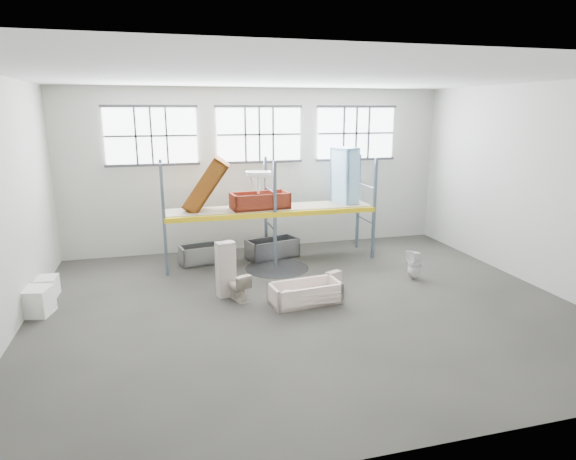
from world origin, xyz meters
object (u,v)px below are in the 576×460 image
object	(u,v)px
bathtub_beige	(305,293)
toilet_white	(414,265)
cistern_tall	(226,269)
bucket	(289,299)
steel_tub_right	(272,248)
rust_tub_flat	(260,201)
blue_tub_upright	(345,177)
carton_near	(34,301)
steel_tub_left	(206,254)
toilet_beige	(238,286)

from	to	relation	value
bathtub_beige	toilet_white	world-z (taller)	toilet_white
bathtub_beige	cistern_tall	distance (m)	1.96
bathtub_beige	bucket	world-z (taller)	bathtub_beige
steel_tub_right	rust_tub_flat	xyz separation A→B (m)	(-0.43, -0.35, 1.54)
blue_tub_upright	carton_near	size ratio (longest dim) A/B	2.44
cistern_tall	steel_tub_right	world-z (taller)	cistern_tall
steel_tub_left	blue_tub_upright	xyz separation A→B (m)	(4.21, -0.14, 2.12)
cistern_tall	rust_tub_flat	bearing A→B (deg)	48.25
steel_tub_right	carton_near	size ratio (longest dim) A/B	2.18
bathtub_beige	blue_tub_upright	distance (m)	4.69
cistern_tall	steel_tub_left	distance (m)	2.77
steel_tub_left	rust_tub_flat	world-z (taller)	rust_tub_flat
toilet_beige	bucket	distance (m)	1.24
toilet_beige	carton_near	bearing A→B (deg)	-25.63
blue_tub_upright	cistern_tall	bearing A→B (deg)	-146.85
toilet_white	carton_near	size ratio (longest dim) A/B	1.10
bucket	carton_near	xyz separation A→B (m)	(-5.46, 1.01, 0.13)
cistern_tall	toilet_white	xyz separation A→B (m)	(4.95, -0.07, -0.28)
steel_tub_left	blue_tub_upright	distance (m)	4.71
steel_tub_right	bucket	xyz separation A→B (m)	(-0.50, -3.77, -0.11)
toilet_beige	steel_tub_right	bearing A→B (deg)	-137.57
steel_tub_right	bucket	world-z (taller)	steel_tub_right
rust_tub_flat	carton_near	world-z (taller)	rust_tub_flat
toilet_beige	bucket	xyz separation A→B (m)	(1.04, -0.67, -0.17)
bathtub_beige	carton_near	bearing A→B (deg)	165.07
steel_tub_left	rust_tub_flat	distance (m)	2.22
steel_tub_left	blue_tub_upright	bearing A→B (deg)	-1.84
toilet_beige	bucket	size ratio (longest dim) A/B	1.97
bathtub_beige	rust_tub_flat	size ratio (longest dim) A/B	0.99
cistern_tall	blue_tub_upright	distance (m)	5.06
blue_tub_upright	bucket	distance (m)	5.03
bathtub_beige	toilet_beige	distance (m)	1.56
toilet_white	rust_tub_flat	distance (m)	4.61
rust_tub_flat	toilet_beige	bearing A→B (deg)	-111.85
toilet_beige	toilet_white	xyz separation A→B (m)	(4.71, 0.27, 0.05)
cistern_tall	bucket	bearing A→B (deg)	-51.14
bathtub_beige	carton_near	distance (m)	5.95
rust_tub_flat	bucket	world-z (taller)	rust_tub_flat
toilet_beige	toilet_white	size ratio (longest dim) A/B	0.88
bathtub_beige	steel_tub_left	bearing A→B (deg)	111.54
blue_tub_upright	bucket	xyz separation A→B (m)	(-2.71, -3.61, -2.22)
rust_tub_flat	cistern_tall	bearing A→B (deg)	-119.09
toilet_beige	carton_near	size ratio (longest dim) A/B	0.96
bathtub_beige	carton_near	size ratio (longest dim) A/B	2.29
toilet_beige	steel_tub_left	bearing A→B (deg)	-102.78
bathtub_beige	steel_tub_left	size ratio (longest dim) A/B	1.09
cistern_tall	blue_tub_upright	world-z (taller)	blue_tub_upright
cistern_tall	bucket	world-z (taller)	cistern_tall
bathtub_beige	blue_tub_upright	bearing A→B (deg)	50.38
bathtub_beige	steel_tub_left	xyz separation A→B (m)	(-1.92, 3.62, 0.03)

